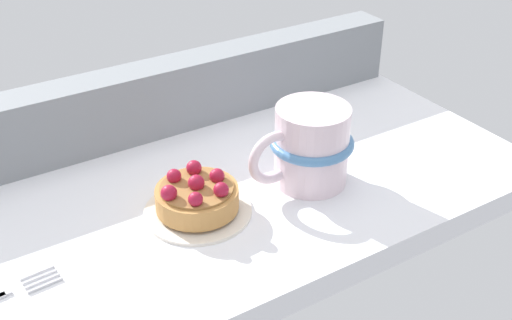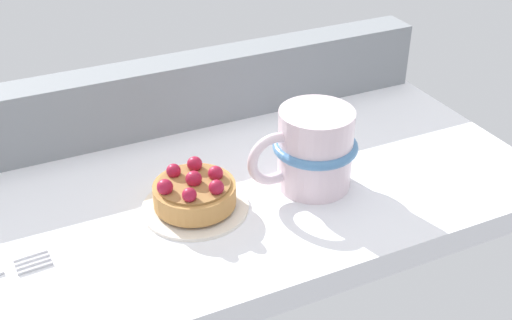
# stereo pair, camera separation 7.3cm
# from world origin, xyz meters

# --- Properties ---
(ground_plane) EXTENTS (0.81, 0.39, 0.03)m
(ground_plane) POSITION_xyz_m (0.00, 0.00, -0.02)
(ground_plane) COLOR white
(window_rail_back) EXTENTS (0.79, 0.05, 0.10)m
(window_rail_back) POSITION_xyz_m (0.00, 0.17, 0.05)
(window_rail_back) COLOR gray
(window_rail_back) RESTS_ON ground_plane
(dessert_plate) EXTENTS (0.12, 0.12, 0.01)m
(dessert_plate) POSITION_xyz_m (-0.03, -0.03, 0.00)
(dessert_plate) COLOR silver
(dessert_plate) RESTS_ON ground_plane
(raspberry_tart) EXTENTS (0.09, 0.09, 0.04)m
(raspberry_tart) POSITION_xyz_m (-0.03, -0.03, 0.02)
(raspberry_tart) COLOR #B77F42
(raspberry_tart) RESTS_ON dessert_plate
(coffee_mug) EXTENTS (0.14, 0.10, 0.10)m
(coffee_mug) POSITION_xyz_m (0.12, -0.05, 0.05)
(coffee_mug) COLOR silver
(coffee_mug) RESTS_ON ground_plane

